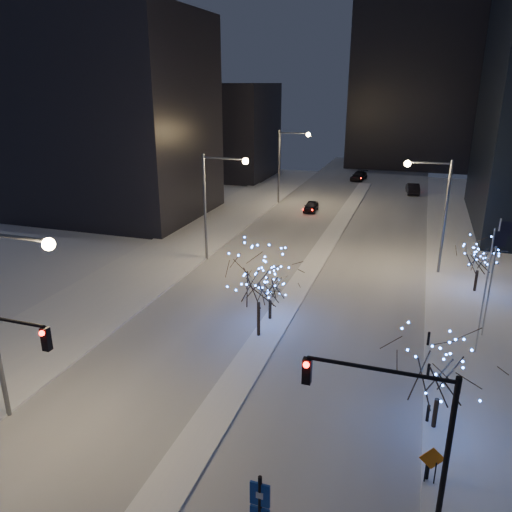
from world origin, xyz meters
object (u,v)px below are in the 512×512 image
at_px(street_lamp_w_mid, 215,193).
at_px(street_lamp_east, 435,202).
at_px(holiday_tree_median_far, 270,285).
at_px(street_lamp_w_near, 5,301).
at_px(car_far, 359,176).
at_px(car_mid, 413,188).
at_px(holiday_tree_plaza_near, 441,372).
at_px(traffic_signal_east, 402,425).
at_px(holiday_tree_median_near, 259,278).
at_px(construction_sign, 432,462).
at_px(street_lamp_w_far, 286,157).
at_px(holiday_tree_plaza_far, 480,256).
at_px(car_near, 311,206).

relative_size(street_lamp_w_mid, street_lamp_east, 1.00).
bearing_deg(street_lamp_w_mid, holiday_tree_median_far, -51.27).
distance_m(street_lamp_w_near, car_far, 71.89).
height_order(street_lamp_w_near, car_mid, street_lamp_w_near).
height_order(street_lamp_w_near, holiday_tree_plaza_near, street_lamp_w_near).
bearing_deg(car_far, traffic_signal_east, -74.08).
xyz_separation_m(street_lamp_w_near, traffic_signal_east, (17.88, -1.00, -1.74)).
bearing_deg(car_far, holiday_tree_median_far, -81.29).
xyz_separation_m(holiday_tree_median_near, construction_sign, (10.80, -10.06, -3.03)).
height_order(street_lamp_w_mid, construction_sign, street_lamp_w_mid).
bearing_deg(construction_sign, car_mid, 79.50).
bearing_deg(traffic_signal_east, car_mid, 91.09).
distance_m(street_lamp_w_near, street_lamp_w_far, 50.00).
relative_size(street_lamp_w_near, street_lamp_w_far, 1.00).
relative_size(street_lamp_w_near, traffic_signal_east, 1.43).
relative_size(street_lamp_w_near, car_mid, 2.04).
height_order(street_lamp_east, car_far, street_lamp_east).
relative_size(street_lamp_w_near, holiday_tree_median_near, 1.61).
bearing_deg(traffic_signal_east, holiday_tree_median_far, 121.37).
bearing_deg(street_lamp_east, holiday_tree_plaza_far, -44.21).
bearing_deg(car_far, street_lamp_w_mid, -91.43).
bearing_deg(car_mid, street_lamp_w_near, 67.86).
distance_m(holiday_tree_median_near, holiday_tree_median_far, 3.06).
bearing_deg(car_near, holiday_tree_plaza_near, -70.99).
relative_size(street_lamp_east, car_mid, 2.04).
bearing_deg(traffic_signal_east, holiday_tree_plaza_far, 79.34).
relative_size(car_near, construction_sign, 2.22).
bearing_deg(street_lamp_w_mid, construction_sign, -50.35).
distance_m(street_lamp_w_near, traffic_signal_east, 17.99).
distance_m(street_lamp_w_far, traffic_signal_east, 54.07).
distance_m(holiday_tree_plaza_far, construction_sign, 23.00).
bearing_deg(construction_sign, street_lamp_w_mid, 116.73).
distance_m(traffic_signal_east, car_mid, 63.69).
relative_size(street_lamp_w_mid, holiday_tree_median_near, 1.61).
distance_m(street_lamp_w_near, street_lamp_east, 33.85).
bearing_deg(holiday_tree_plaza_near, holiday_tree_median_near, 150.63).
relative_size(street_lamp_w_mid, street_lamp_w_far, 1.00).
bearing_deg(holiday_tree_median_near, street_lamp_w_near, -125.46).
bearing_deg(holiday_tree_plaza_near, car_mid, 92.79).
bearing_deg(car_far, holiday_tree_plaza_near, -71.94).
bearing_deg(street_lamp_w_near, car_mid, 75.08).
xyz_separation_m(holiday_tree_median_near, holiday_tree_plaza_far, (14.23, 12.60, -1.13)).
height_order(holiday_tree_median_near, holiday_tree_plaza_near, holiday_tree_median_near).
xyz_separation_m(car_near, car_mid, (12.33, 15.85, 0.13)).
xyz_separation_m(traffic_signal_east, holiday_tree_plaza_far, (4.79, 25.46, -1.64)).
xyz_separation_m(car_mid, holiday_tree_median_far, (-8.23, -48.07, 1.88)).
height_order(car_mid, holiday_tree_plaza_far, holiday_tree_plaza_far).
relative_size(street_lamp_w_far, holiday_tree_median_near, 1.61).
distance_m(street_lamp_w_far, car_mid, 21.62).
bearing_deg(car_near, holiday_tree_median_far, -83.93).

